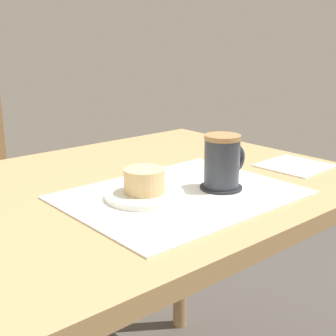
{
  "coord_description": "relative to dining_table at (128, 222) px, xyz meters",
  "views": [
    {
      "loc": [
        -0.57,
        -0.8,
        1.04
      ],
      "look_at": [
        0.04,
        -0.1,
        0.78
      ],
      "focal_mm": 50.0,
      "sensor_mm": 36.0,
      "label": 1
    }
  ],
  "objects": [
    {
      "name": "placemat",
      "position": [
        0.04,
        -0.14,
        0.09
      ],
      "size": [
        0.45,
        0.35,
        0.0
      ],
      "primitive_type": "cube",
      "color": "white",
      "rests_on": "dining_table"
    },
    {
      "name": "pastry_plate",
      "position": [
        -0.03,
        -0.11,
        0.1
      ],
      "size": [
        0.16,
        0.16,
        0.01
      ],
      "primitive_type": "cylinder",
      "color": "silver",
      "rests_on": "placemat"
    },
    {
      "name": "dining_table",
      "position": [
        0.0,
        0.0,
        0.0
      ],
      "size": [
        1.03,
        0.76,
        0.73
      ],
      "color": "tan",
      "rests_on": "ground_plane"
    },
    {
      "name": "coffee_coaster",
      "position": [
        0.12,
        -0.17,
        0.1
      ],
      "size": [
        0.09,
        0.09,
        0.0
      ],
      "primitive_type": "cylinder",
      "color": "#232328",
      "rests_on": "placemat"
    },
    {
      "name": "coffee_mug",
      "position": [
        0.13,
        -0.17,
        0.15
      ],
      "size": [
        0.11,
        0.07,
        0.11
      ],
      "color": "#2D333D",
      "rests_on": "coffee_coaster"
    },
    {
      "name": "pastry",
      "position": [
        -0.03,
        -0.11,
        0.13
      ],
      "size": [
        0.08,
        0.08,
        0.05
      ],
      "primitive_type": "cylinder",
      "color": "#E5BC7F",
      "rests_on": "pastry_plate"
    },
    {
      "name": "paper_napkin",
      "position": [
        0.4,
        -0.16,
        0.09
      ],
      "size": [
        0.16,
        0.16,
        0.0
      ],
      "primitive_type": "cube",
      "rotation": [
        0.0,
        0.0,
        0.04
      ],
      "color": "white",
      "rests_on": "dining_table"
    }
  ]
}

